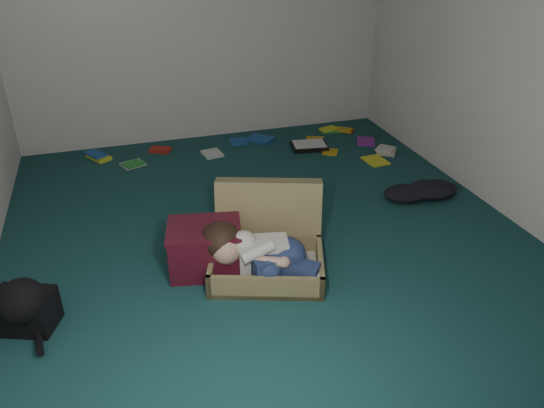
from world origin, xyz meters
TOP-DOWN VIEW (x-y plane):
  - floor at (0.00, 0.00)m, footprint 4.50×4.50m
  - wall_back at (0.00, 2.25)m, footprint 4.50×0.00m
  - wall_front at (0.00, -2.25)m, footprint 4.50×0.00m
  - wall_right at (2.00, 0.00)m, footprint 0.00×4.50m
  - suitcase at (-0.11, -0.38)m, footprint 0.97×0.96m
  - person at (-0.22, -0.55)m, footprint 0.76×0.59m
  - maroon_bin at (-0.54, -0.32)m, footprint 0.57×0.49m
  - backpack at (-1.70, -0.58)m, footprint 0.53×0.48m
  - clothing_pile at (1.46, 0.29)m, footprint 0.50×0.42m
  - paper_tray at (0.96, 1.56)m, footprint 0.42×0.34m
  - book_scatter at (0.61, 1.68)m, footprint 3.14×1.20m

SIDE VIEW (x-z plane):
  - floor at x=0.00m, z-range 0.00..0.00m
  - book_scatter at x=0.61m, z-range 0.00..0.02m
  - paper_tray at x=0.96m, z-range 0.00..0.05m
  - clothing_pile at x=1.46m, z-range 0.00..0.15m
  - backpack at x=-1.70m, z-range 0.00..0.26m
  - suitcase at x=-0.11m, z-range -0.11..0.45m
  - maroon_bin at x=-0.54m, z-range 0.00..0.35m
  - person at x=-0.22m, z-range 0.04..0.39m
  - wall_back at x=0.00m, z-range -0.95..3.55m
  - wall_front at x=0.00m, z-range -0.95..3.55m
  - wall_right at x=2.00m, z-range -0.95..3.55m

